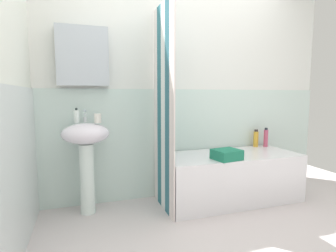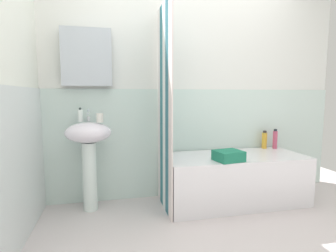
% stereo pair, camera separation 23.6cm
% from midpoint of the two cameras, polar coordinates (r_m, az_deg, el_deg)
% --- Properties ---
extents(wall_back_tiled, '(3.60, 0.18, 2.40)m').
position_cam_midpoint_polar(wall_back_tiled, '(3.01, 5.41, 6.68)').
color(wall_back_tiled, white).
rests_on(wall_back_tiled, ground_plane).
extents(wall_left_tiled, '(0.07, 1.81, 2.40)m').
position_cam_midpoint_polar(wall_left_tiled, '(2.02, -29.18, 5.29)').
color(wall_left_tiled, white).
rests_on(wall_left_tiled, ground_plane).
extents(sink, '(0.44, 0.34, 0.88)m').
position_cam_midpoint_polar(sink, '(2.67, -14.17, -4.24)').
color(sink, white).
rests_on(sink, ground_plane).
extents(faucet, '(0.03, 0.12, 0.12)m').
position_cam_midpoint_polar(faucet, '(2.72, -14.30, 2.21)').
color(faucet, silver).
rests_on(faucet, sink).
extents(soap_dispenser, '(0.05, 0.05, 0.14)m').
position_cam_midpoint_polar(soap_dispenser, '(2.71, -15.91, 2.17)').
color(soap_dispenser, white).
rests_on(soap_dispenser, sink).
extents(toothbrush_cup, '(0.07, 0.07, 0.09)m').
position_cam_midpoint_polar(toothbrush_cup, '(2.61, -11.87, 1.74)').
color(toothbrush_cup, white).
rests_on(toothbrush_cup, sink).
extents(bathtub, '(1.47, 0.64, 0.51)m').
position_cam_midpoint_polar(bathtub, '(3.00, 16.09, -10.78)').
color(bathtub, white).
rests_on(bathtub, ground_plane).
extents(shower_curtain, '(0.01, 0.64, 2.00)m').
position_cam_midpoint_polar(shower_curtain, '(2.58, 1.87, 3.61)').
color(shower_curtain, white).
rests_on(shower_curtain, ground_plane).
extents(shampoo_bottle, '(0.05, 0.05, 0.23)m').
position_cam_midpoint_polar(shampoo_bottle, '(3.44, 23.76, -2.63)').
color(shampoo_bottle, '#C64D6E').
rests_on(shampoo_bottle, bathtub).
extents(conditioner_bottle, '(0.06, 0.06, 0.21)m').
position_cam_midpoint_polar(conditioner_bottle, '(3.40, 21.80, -2.82)').
color(conditioner_bottle, gold).
rests_on(conditioner_bottle, bathtub).
extents(towel_folded, '(0.29, 0.26, 0.10)m').
position_cam_midpoint_polar(towel_folded, '(2.66, 15.31, -6.18)').
color(towel_folded, '#1F7557').
rests_on(towel_folded, bathtub).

